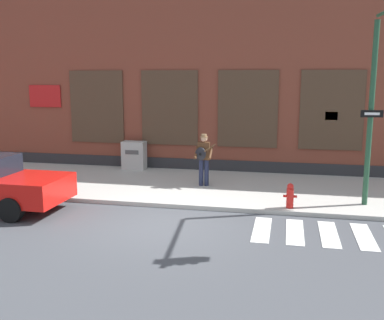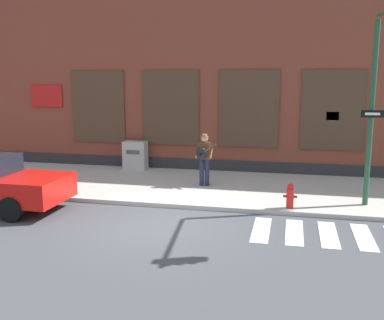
{
  "view_description": "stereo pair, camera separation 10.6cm",
  "coord_description": "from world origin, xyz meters",
  "views": [
    {
      "loc": [
        3.02,
        -10.57,
        3.7
      ],
      "look_at": [
        0.38,
        1.74,
        1.38
      ],
      "focal_mm": 42.0,
      "sensor_mm": 36.0,
      "label": 1
    },
    {
      "loc": [
        3.12,
        -10.55,
        3.7
      ],
      "look_at": [
        0.38,
        1.74,
        1.38
      ],
      "focal_mm": 42.0,
      "sensor_mm": 36.0,
      "label": 2
    }
  ],
  "objects": [
    {
      "name": "busker",
      "position": [
        0.32,
        3.84,
        1.12
      ],
      "size": [
        0.7,
        0.52,
        1.74
      ],
      "color": "#1E233D",
      "rests_on": "sidewalk"
    },
    {
      "name": "crosswalk",
      "position": [
        4.88,
        0.14,
        0.01
      ],
      "size": [
        5.2,
        1.9,
        0.01
      ],
      "color": "silver",
      "rests_on": "ground"
    },
    {
      "name": "utility_box",
      "position": [
        -2.86,
        5.99,
        0.68
      ],
      "size": [
        0.91,
        0.54,
        1.11
      ],
      "color": "#ADADA8",
      "rests_on": "sidewalk"
    },
    {
      "name": "sidewalk",
      "position": [
        0.0,
        3.94,
        0.06
      ],
      "size": [
        28.0,
        4.99,
        0.13
      ],
      "color": "#ADAAA3",
      "rests_on": "ground"
    },
    {
      "name": "building_backdrop",
      "position": [
        -0.0,
        8.43,
        4.01
      ],
      "size": [
        28.0,
        4.06,
        8.04
      ],
      "color": "brown",
      "rests_on": "ground"
    },
    {
      "name": "ground_plane",
      "position": [
        0.0,
        0.0,
        0.0
      ],
      "size": [
        160.0,
        160.0,
        0.0
      ],
      "primitive_type": "plane",
      "color": "#424449"
    },
    {
      "name": "fire_hydrant",
      "position": [
        3.16,
        1.79,
        0.47
      ],
      "size": [
        0.38,
        0.2,
        0.7
      ],
      "color": "red",
      "rests_on": "sidewalk"
    }
  ]
}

